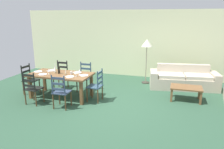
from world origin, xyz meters
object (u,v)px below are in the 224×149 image
(dining_chair_head_east, at_px, (96,86))
(coffee_table, at_px, (186,89))
(dining_chair_head_west, at_px, (30,79))
(dining_chair_near_right, at_px, (61,92))
(wine_glass_near_left, at_px, (48,71))
(wine_bottle, at_px, (59,70))
(wine_glass_near_right, at_px, (76,73))
(dining_chair_far_right, at_px, (85,77))
(standing_lamp, at_px, (147,46))
(dining_chair_far_left, at_px, (61,75))
(dining_table, at_px, (61,76))
(dining_chair_near_left, at_px, (32,88))
(coffee_cup_primary, at_px, (71,73))
(wine_glass_far_right, at_px, (79,71))
(wine_glass_far_left, at_px, (54,68))
(couch, at_px, (183,80))

(dining_chair_head_east, distance_m, coffee_table, 2.66)
(dining_chair_head_west, height_order, dining_chair_head_east, same)
(dining_chair_near_right, bearing_deg, wine_glass_near_left, 140.39)
(wine_bottle, bearing_deg, wine_glass_near_right, -12.23)
(dining_chair_near_right, distance_m, dining_chair_far_right, 1.54)
(wine_bottle, bearing_deg, standing_lamp, 43.70)
(dining_chair_far_left, distance_m, wine_glass_near_right, 1.43)
(wine_bottle, distance_m, wine_glass_near_right, 0.64)
(dining_chair_far_left, bearing_deg, standing_lamp, 28.01)
(dining_chair_far_left, bearing_deg, dining_chair_head_east, -25.95)
(dining_table, height_order, wine_glass_near_right, wine_glass_near_right)
(dining_chair_near_left, height_order, wine_glass_near_right, dining_chair_near_left)
(dining_chair_head_east, height_order, coffee_table, dining_chair_head_east)
(coffee_table, bearing_deg, dining_table, -167.21)
(coffee_table, bearing_deg, dining_chair_far_left, -179.31)
(coffee_cup_primary, distance_m, coffee_table, 3.46)
(dining_chair_head_west, xyz_separation_m, standing_lamp, (3.42, 2.24, 0.93))
(dining_chair_far_right, xyz_separation_m, dining_chair_head_west, (-1.57, -0.79, 0.00))
(dining_chair_near_right, xyz_separation_m, coffee_cup_primary, (-0.08, 0.80, 0.32))
(wine_glass_far_right, bearing_deg, standing_lamp, 51.05)
(dining_chair_head_west, bearing_deg, wine_glass_far_left, 10.86)
(dining_chair_far_left, xyz_separation_m, coffee_cup_primary, (0.79, -0.74, 0.32))
(wine_glass_far_left, bearing_deg, coffee_table, 9.70)
(dining_table, bearing_deg, dining_chair_near_right, -60.57)
(dining_chair_near_left, xyz_separation_m, dining_chair_far_left, (0.05, 1.51, 0.00))
(wine_glass_far_left, relative_size, couch, 0.07)
(dining_chair_near_right, height_order, couch, dining_chair_near_right)
(dining_chair_head_east, relative_size, coffee_cup_primary, 10.67)
(wine_glass_far_left, bearing_deg, dining_chair_head_east, -5.79)
(dining_chair_near_left, distance_m, dining_chair_far_right, 1.77)
(wine_glass_far_right, xyz_separation_m, couch, (3.05, 1.93, -0.57))
(wine_bottle, distance_m, coffee_cup_primary, 0.40)
(dining_chair_near_left, relative_size, dining_chair_head_west, 1.00)
(coffee_table, bearing_deg, wine_glass_far_right, -167.10)
(dining_chair_far_left, distance_m, dining_chair_head_east, 1.77)
(dining_table, height_order, standing_lamp, standing_lamp)
(coffee_table, bearing_deg, wine_glass_near_left, -166.29)
(dining_chair_far_left, relative_size, standing_lamp, 0.59)
(wine_bottle, xyz_separation_m, standing_lamp, (2.33, 2.23, 0.54))
(dining_chair_far_right, height_order, standing_lamp, standing_lamp)
(couch, xyz_separation_m, coffee_table, (0.06, -1.21, 0.06))
(dining_chair_near_right, relative_size, dining_chair_head_east, 1.00)
(dining_chair_near_right, bearing_deg, dining_chair_far_left, 119.41)
(standing_lamp, bearing_deg, wine_glass_far_right, -128.95)
(wine_glass_near_right, relative_size, coffee_table, 0.18)
(dining_chair_near_left, distance_m, wine_glass_far_right, 1.42)
(dining_table, height_order, coffee_cup_primary, coffee_cup_primary)
(dining_chair_near_right, height_order, coffee_cup_primary, dining_chair_near_right)
(coffee_table, bearing_deg, wine_glass_far_left, -170.30)
(wine_bottle, bearing_deg, coffee_cup_primary, 5.67)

